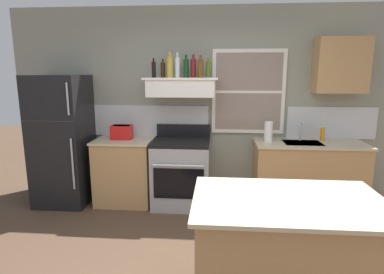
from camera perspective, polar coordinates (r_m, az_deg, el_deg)
back_wall at (r=4.55m, az=2.09°, el=5.68°), size 5.40×0.11×2.70m
refrigerator at (r=4.74m, az=-22.18°, el=-0.59°), size 0.70×0.72×1.78m
counter_left_of_stove at (r=4.59m, az=-11.87°, el=-5.95°), size 0.79×0.63×0.91m
toaster at (r=4.49m, az=-12.45°, el=0.90°), size 0.30×0.20×0.19m
stove_range at (r=4.40m, az=-1.90°, el=-6.37°), size 0.76×0.69×1.09m
range_hood_shelf at (r=4.28m, az=-1.86°, el=8.96°), size 0.96×0.52×0.24m
bottle_balsamic_dark at (r=4.30m, az=-6.86°, el=11.92°), size 0.06×0.06×0.25m
bottle_brown_stout at (r=4.35m, az=-5.22°, el=11.91°), size 0.06×0.06×0.24m
bottle_champagne_gold_foil at (r=4.27m, az=-3.97°, el=12.42°), size 0.08×0.08×0.33m
bottle_clear_tall at (r=4.28m, az=-2.61°, el=12.38°), size 0.06×0.06×0.32m
bottle_dark_green_wine at (r=4.27m, az=-1.07°, el=12.25°), size 0.07×0.07×0.30m
bottle_red_label_wine at (r=4.30m, az=0.24°, el=12.27°), size 0.07×0.07×0.30m
bottle_amber_wine at (r=4.24m, az=1.57°, el=12.20°), size 0.07×0.07×0.29m
bottle_olive_oil_square at (r=4.27m, az=2.92°, el=12.02°), size 0.06×0.06×0.26m
counter_right_with_sink at (r=4.57m, az=19.98°, el=-6.48°), size 1.43×0.63×0.91m
sink_faucet at (r=4.49m, az=18.98°, el=1.53°), size 0.03×0.17×0.28m
paper_towel_roll at (r=4.32m, az=13.53°, el=0.92°), size 0.11×0.11×0.27m
dish_soap_bottle at (r=4.59m, az=22.29°, el=0.42°), size 0.06×0.06×0.18m
kitchen_island at (r=2.66m, az=16.44°, el=-19.69°), size 1.40×0.90×0.91m
upper_cabinet_right at (r=4.61m, az=25.06°, el=11.52°), size 0.64×0.32×0.70m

